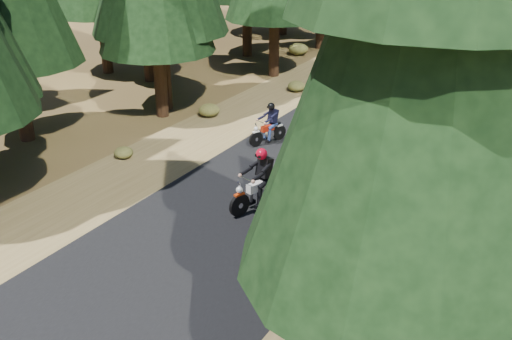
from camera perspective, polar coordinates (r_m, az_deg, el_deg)
The scene contains 7 objects.
ground at distance 15.33m, azimuth -2.89°, elevation -5.76°, with size 120.00×120.00×0.00m, color #433118.
road at distance 19.21m, azimuth 5.36°, elevation 0.79°, with size 6.00×100.00×0.01m, color black.
shoulder_l at distance 21.41m, azimuth -5.78°, elevation 3.34°, with size 3.20×100.00×0.01m, color brown.
shoulder_r at distance 17.94m, azimuth 18.69°, elevation -2.32°, with size 3.20×100.00×0.01m, color brown.
understory_shrubs at distance 21.60m, azimuth 11.82°, elevation 3.91°, with size 15.87×31.38×0.68m.
rider_lead at distance 15.95m, azimuth 0.09°, elevation -1.98°, with size 1.15×2.09×1.79m.
rider_follow at distance 20.54m, azimuth 1.19°, elevation 4.01°, with size 1.07×1.74×1.49m.
Camera 1 is at (7.42, -10.93, 7.77)m, focal length 40.00 mm.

